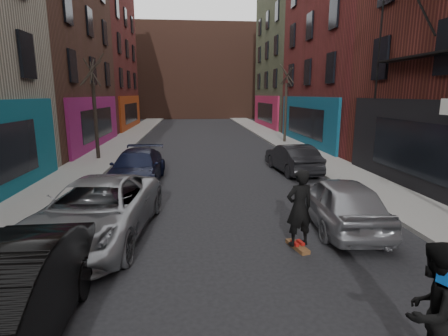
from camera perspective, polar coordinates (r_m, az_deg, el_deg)
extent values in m
cube|color=gray|center=(32.71, -14.78, 5.23)|extent=(2.50, 84.00, 0.13)
cube|color=gray|center=(33.07, 7.22, 5.60)|extent=(2.50, 84.00, 0.13)
cube|color=#47281E|center=(58.18, -4.63, 15.21)|extent=(40.00, 10.00, 14.00)
imported|color=gray|center=(9.62, -20.03, -6.49)|extent=(3.02, 5.67, 1.52)
imported|color=black|center=(14.91, -14.03, 0.06)|extent=(2.14, 4.89, 1.40)
imported|color=gray|center=(10.39, 18.36, -5.22)|extent=(1.97, 4.34, 1.45)
imported|color=black|center=(16.97, 11.10, 1.57)|extent=(1.83, 4.27, 1.37)
cube|color=brown|center=(8.89, 11.91, -12.42)|extent=(0.40, 0.83, 0.10)
imported|color=black|center=(8.54, 12.19, -6.37)|extent=(0.77, 0.60, 1.87)
imported|color=black|center=(5.53, 30.76, -19.54)|extent=(1.13, 1.03, 1.90)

